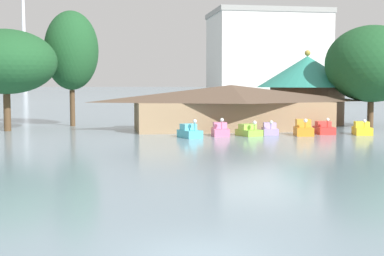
{
  "coord_description": "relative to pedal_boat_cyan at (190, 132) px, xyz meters",
  "views": [
    {
      "loc": [
        -2.57,
        -14.51,
        4.78
      ],
      "look_at": [
        3.99,
        25.32,
        1.52
      ],
      "focal_mm": 50.78,
      "sensor_mm": 36.0,
      "label": 1
    }
  ],
  "objects": [
    {
      "name": "pedal_boat_cyan",
      "position": [
        0.0,
        0.0,
        0.0
      ],
      "size": [
        2.14,
        2.66,
        1.71
      ],
      "rotation": [
        0.0,
        0.0,
        -1.23
      ],
      "color": "#4CB7CC",
      "rests_on": "ground"
    },
    {
      "name": "pedal_boat_pink",
      "position": [
        3.11,
        1.32,
        0.0
      ],
      "size": [
        1.58,
        2.5,
        1.72
      ],
      "rotation": [
        0.0,
        0.0,
        -1.64
      ],
      "color": "pink",
      "rests_on": "ground"
    },
    {
      "name": "pedal_boat_lime",
      "position": [
        5.71,
        0.87,
        -0.06
      ],
      "size": [
        2.31,
        2.66,
        1.47
      ],
      "rotation": [
        0.0,
        0.0,
        -1.23
      ],
      "color": "#8CCC3F",
      "rests_on": "ground"
    },
    {
      "name": "pedal_boat_lavender",
      "position": [
        8.1,
        1.95,
        -0.05
      ],
      "size": [
        1.82,
        2.69,
        1.41
      ],
      "rotation": [
        0.0,
        0.0,
        -1.76
      ],
      "color": "#B299D8",
      "rests_on": "ground"
    },
    {
      "name": "pedal_boat_orange",
      "position": [
        10.87,
        0.38,
        0.1
      ],
      "size": [
        2.0,
        2.67,
        1.64
      ],
      "rotation": [
        0.0,
        0.0,
        -1.77
      ],
      "color": "orange",
      "rests_on": "ground"
    },
    {
      "name": "pedal_boat_red",
      "position": [
        13.44,
        1.66,
        -0.01
      ],
      "size": [
        1.79,
        2.77,
        1.61
      ],
      "rotation": [
        0.0,
        0.0,
        -1.67
      ],
      "color": "red",
      "rests_on": "ground"
    },
    {
      "name": "pedal_boat_yellow",
      "position": [
        16.72,
        0.34,
        -0.0
      ],
      "size": [
        2.19,
        2.97,
        1.52
      ],
      "rotation": [
        0.0,
        0.0,
        -1.85
      ],
      "color": "yellow",
      "rests_on": "ground"
    },
    {
      "name": "boathouse",
      "position": [
        5.68,
        7.71,
        1.97
      ],
      "size": [
        21.51,
        9.2,
        4.71
      ],
      "color": "#9E7F5B",
      "rests_on": "ground"
    },
    {
      "name": "green_roof_pavilion",
      "position": [
        16.59,
        14.34,
        4.21
      ],
      "size": [
        12.07,
        12.07,
        8.85
      ],
      "color": "brown",
      "rests_on": "ground"
    },
    {
      "name": "shoreline_tree_tall_left",
      "position": [
        -17.32,
        9.89,
        6.55
      ],
      "size": [
        10.27,
        10.27,
        10.36
      ],
      "color": "brown",
      "rests_on": "ground"
    },
    {
      "name": "shoreline_tree_mid",
      "position": [
        -11.09,
        15.58,
        8.08
      ],
      "size": [
        6.09,
        6.09,
        13.08
      ],
      "color": "brown",
      "rests_on": "ground"
    },
    {
      "name": "shoreline_tree_right",
      "position": [
        21.59,
        8.1,
        6.51
      ],
      "size": [
        10.11,
        10.11,
        11.24
      ],
      "color": "brown",
      "rests_on": "ground"
    },
    {
      "name": "background_building_block",
      "position": [
        25.84,
        60.49,
        9.33
      ],
      "size": [
        22.91,
        16.1,
        19.63
      ],
      "color": "silver",
      "rests_on": "ground"
    }
  ]
}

